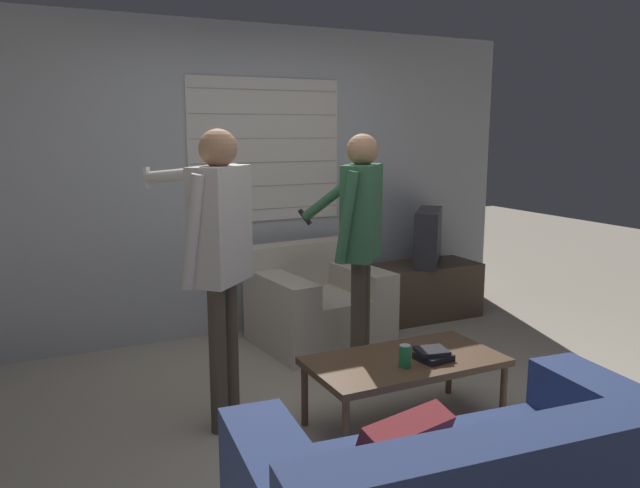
{
  "coord_description": "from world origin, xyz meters",
  "views": [
    {
      "loc": [
        -1.66,
        -2.93,
        1.7
      ],
      "look_at": [
        0.01,
        0.52,
        1.0
      ],
      "focal_mm": 35.0,
      "sensor_mm": 36.0,
      "label": 1
    }
  ],
  "objects_px": {
    "tv": "(428,237)",
    "book_stack": "(433,355)",
    "person_left_standing": "(219,243)",
    "spare_remote": "(432,352)",
    "soda_can": "(405,356)",
    "person_right_standing": "(360,227)",
    "armchair_beige": "(317,304)",
    "coffee_table": "(405,364)"
  },
  "relations": [
    {
      "from": "person_right_standing",
      "to": "book_stack",
      "type": "xyz_separation_m",
      "value": [
        0.01,
        -0.85,
        -0.62
      ]
    },
    {
      "from": "armchair_beige",
      "to": "person_right_standing",
      "type": "distance_m",
      "value": 1.09
    },
    {
      "from": "armchair_beige",
      "to": "coffee_table",
      "type": "relative_size",
      "value": 0.92
    },
    {
      "from": "armchair_beige",
      "to": "spare_remote",
      "type": "bearing_deg",
      "value": 84.39
    },
    {
      "from": "person_left_standing",
      "to": "tv",
      "type": "bearing_deg",
      "value": -15.21
    },
    {
      "from": "armchair_beige",
      "to": "coffee_table",
      "type": "height_order",
      "value": "armchair_beige"
    },
    {
      "from": "spare_remote",
      "to": "armchair_beige",
      "type": "bearing_deg",
      "value": 116.22
    },
    {
      "from": "tv",
      "to": "person_right_standing",
      "type": "relative_size",
      "value": 0.36
    },
    {
      "from": "armchair_beige",
      "to": "soda_can",
      "type": "height_order",
      "value": "armchair_beige"
    },
    {
      "from": "spare_remote",
      "to": "person_left_standing",
      "type": "bearing_deg",
      "value": -176.02
    },
    {
      "from": "person_left_standing",
      "to": "spare_remote",
      "type": "relative_size",
      "value": 12.73
    },
    {
      "from": "coffee_table",
      "to": "tv",
      "type": "relative_size",
      "value": 1.83
    },
    {
      "from": "spare_remote",
      "to": "book_stack",
      "type": "bearing_deg",
      "value": -95.66
    },
    {
      "from": "tv",
      "to": "spare_remote",
      "type": "xyz_separation_m",
      "value": [
        -1.21,
        -1.75,
        -0.32
      ]
    },
    {
      "from": "coffee_table",
      "to": "tv",
      "type": "distance_m",
      "value": 2.26
    },
    {
      "from": "spare_remote",
      "to": "coffee_table",
      "type": "bearing_deg",
      "value": -157.03
    },
    {
      "from": "coffee_table",
      "to": "spare_remote",
      "type": "distance_m",
      "value": 0.19
    },
    {
      "from": "person_right_standing",
      "to": "soda_can",
      "type": "relative_size",
      "value": 13.32
    },
    {
      "from": "person_left_standing",
      "to": "book_stack",
      "type": "height_order",
      "value": "person_left_standing"
    },
    {
      "from": "person_left_standing",
      "to": "spare_remote",
      "type": "distance_m",
      "value": 1.39
    },
    {
      "from": "tv",
      "to": "person_left_standing",
      "type": "bearing_deg",
      "value": -21.2
    },
    {
      "from": "person_left_standing",
      "to": "soda_can",
      "type": "bearing_deg",
      "value": -76.71
    },
    {
      "from": "book_stack",
      "to": "soda_can",
      "type": "xyz_separation_m",
      "value": [
        -0.2,
        -0.02,
        0.03
      ]
    },
    {
      "from": "coffee_table",
      "to": "person_left_standing",
      "type": "distance_m",
      "value": 1.27
    },
    {
      "from": "armchair_beige",
      "to": "person_left_standing",
      "type": "distance_m",
      "value": 1.76
    },
    {
      "from": "book_stack",
      "to": "soda_can",
      "type": "bearing_deg",
      "value": -174.22
    },
    {
      "from": "person_right_standing",
      "to": "soda_can",
      "type": "xyz_separation_m",
      "value": [
        -0.2,
        -0.87,
        -0.59
      ]
    },
    {
      "from": "book_stack",
      "to": "spare_remote",
      "type": "height_order",
      "value": "book_stack"
    },
    {
      "from": "armchair_beige",
      "to": "tv",
      "type": "bearing_deg",
      "value": -176.84
    },
    {
      "from": "armchair_beige",
      "to": "person_right_standing",
      "type": "xyz_separation_m",
      "value": [
        -0.05,
        -0.79,
        0.75
      ]
    },
    {
      "from": "coffee_table",
      "to": "spare_remote",
      "type": "relative_size",
      "value": 8.32
    },
    {
      "from": "person_left_standing",
      "to": "soda_can",
      "type": "height_order",
      "value": "person_left_standing"
    },
    {
      "from": "armchair_beige",
      "to": "book_stack",
      "type": "xyz_separation_m",
      "value": [
        -0.05,
        -1.64,
        0.13
      ]
    },
    {
      "from": "tv",
      "to": "person_left_standing",
      "type": "distance_m",
      "value": 2.69
    },
    {
      "from": "tv",
      "to": "book_stack",
      "type": "bearing_deg",
      "value": 5.34
    },
    {
      "from": "person_right_standing",
      "to": "soda_can",
      "type": "distance_m",
      "value": 1.07
    },
    {
      "from": "coffee_table",
      "to": "spare_remote",
      "type": "xyz_separation_m",
      "value": [
        0.18,
        -0.01,
        0.05
      ]
    },
    {
      "from": "person_right_standing",
      "to": "spare_remote",
      "type": "relative_size",
      "value": 12.5
    },
    {
      "from": "tv",
      "to": "spare_remote",
      "type": "distance_m",
      "value": 2.15
    },
    {
      "from": "soda_can",
      "to": "spare_remote",
      "type": "bearing_deg",
      "value": 21.33
    },
    {
      "from": "person_right_standing",
      "to": "person_left_standing",
      "type": "bearing_deg",
      "value": 148.93
    },
    {
      "from": "person_left_standing",
      "to": "soda_can",
      "type": "distance_m",
      "value": 1.21
    }
  ]
}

